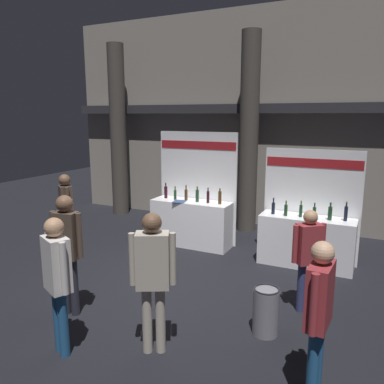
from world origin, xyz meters
TOP-DOWN VIEW (x-y plane):
  - ground_plane at (0.00, 0.00)m, footprint 24.00×24.00m
  - hall_colonnade at (0.00, 4.50)m, footprint 11.31×1.11m
  - exhibitor_booth_0 at (-0.77, 2.24)m, footprint 1.92×0.71m
  - exhibitor_booth_1 at (1.82, 2.11)m, footprint 1.90×0.66m
  - trash_bin at (1.75, -0.67)m, footprint 0.36×0.36m
  - visitor_0 at (-1.03, -1.42)m, footprint 0.50×0.27m
  - visitor_2 at (-2.77, 0.38)m, footprint 0.40×0.37m
  - visitor_4 at (2.13, 0.22)m, footprint 0.43×0.40m
  - visitor_5 at (-0.44, -2.21)m, footprint 0.51×0.38m
  - visitor_6 at (0.59, -1.68)m, footprint 0.52×0.41m
  - visitor_7 at (2.53, -1.64)m, footprint 0.24×0.61m

SIDE VIEW (x-z plane):
  - ground_plane at x=0.00m, z-range 0.00..0.00m
  - trash_bin at x=1.75m, z-range 0.00..0.67m
  - exhibitor_booth_1 at x=1.82m, z-range -0.55..1.74m
  - exhibitor_booth_0 at x=-0.77m, z-range -0.65..1.93m
  - visitor_4 at x=2.13m, z-range 0.14..1.73m
  - visitor_7 at x=2.53m, z-range 0.17..1.91m
  - visitor_2 at x=-2.77m, z-range 0.16..1.93m
  - visitor_5 at x=-0.44m, z-range 0.18..1.94m
  - visitor_0 at x=-1.03m, z-range 0.17..2.00m
  - visitor_6 at x=0.59m, z-range 0.19..2.01m
  - hall_colonnade at x=0.00m, z-range -0.05..5.61m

